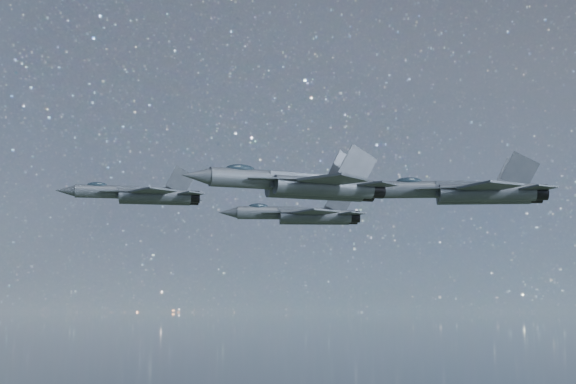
{
  "coord_description": "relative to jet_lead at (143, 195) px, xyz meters",
  "views": [
    {
      "loc": [
        12.22,
        -83.07,
        140.54
      ],
      "look_at": [
        3.93,
        0.72,
        153.22
      ],
      "focal_mm": 50.0,
      "sensor_mm": 36.0,
      "label": 1
    }
  ],
  "objects": [
    {
      "name": "jet_left",
      "position": [
        17.26,
        16.7,
        -0.57
      ],
      "size": [
        19.81,
        13.73,
        4.98
      ],
      "rotation": [
        0.0,
        0.0,
        0.16
      ],
      "color": "#31373D"
    },
    {
      "name": "jet_slot",
      "position": [
        35.62,
        -11.8,
        -1.95
      ],
      "size": [
        18.68,
        13.27,
        4.75
      ],
      "rotation": [
        0.0,
        0.0,
        0.03
      ],
      "color": "#31373D"
    },
    {
      "name": "jet_right",
      "position": [
        20.75,
        -26.86,
        -3.43
      ],
      "size": [
        16.72,
        10.94,
        4.32
      ],
      "rotation": [
        0.0,
        0.0,
        0.44
      ],
      "color": "#31373D"
    },
    {
      "name": "jet_lead",
      "position": [
        0.0,
        0.0,
        0.0
      ],
      "size": [
        17.16,
        11.62,
        4.32
      ],
      "rotation": [
        0.0,
        0.0,
        0.28
      ],
      "color": "#31373D"
    }
  ]
}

